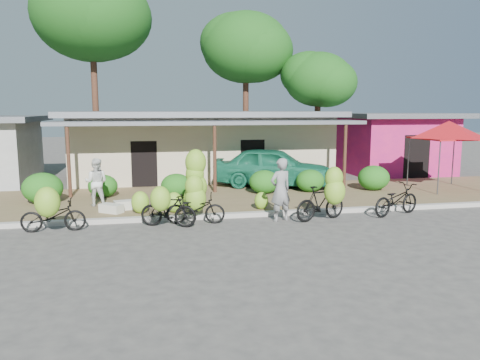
{
  "coord_description": "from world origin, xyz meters",
  "views": [
    {
      "loc": [
        -2.7,
        -12.47,
        3.45
      ],
      "look_at": [
        0.23,
        2.1,
        1.2
      ],
      "focal_mm": 35.0,
      "sensor_mm": 36.0,
      "label": 1
    }
  ],
  "objects_px": {
    "tree_near_right": "(315,78)",
    "bike_center": "(195,194)",
    "red_canopy": "(449,130)",
    "bike_far_left": "(52,212)",
    "sack_near": "(127,205)",
    "bike_right": "(325,198)",
    "tree_far_center": "(88,13)",
    "bystander": "(96,182)",
    "sack_far": "(111,208)",
    "bike_left": "(167,208)",
    "vendor": "(281,190)",
    "teal_van": "(273,167)",
    "tree_center_right": "(242,46)",
    "bike_far_right": "(396,200)"
  },
  "relations": [
    {
      "from": "tree_center_right",
      "to": "bike_center",
      "type": "relative_size",
      "value": 4.2
    },
    {
      "from": "sack_near",
      "to": "bystander",
      "type": "bearing_deg",
      "value": 142.7
    },
    {
      "from": "tree_center_right",
      "to": "bike_far_left",
      "type": "xyz_separation_m",
      "value": [
        -8.66,
        -15.48,
        -6.72
      ]
    },
    {
      "from": "sack_near",
      "to": "bike_far_right",
      "type": "bearing_deg",
      "value": -13.87
    },
    {
      "from": "tree_center_right",
      "to": "vendor",
      "type": "relative_size",
      "value": 4.74
    },
    {
      "from": "sack_far",
      "to": "bike_left",
      "type": "bearing_deg",
      "value": -47.88
    },
    {
      "from": "tree_far_center",
      "to": "bike_far_left",
      "type": "xyz_separation_m",
      "value": [
        0.34,
        -14.98,
        -8.25
      ]
    },
    {
      "from": "tree_center_right",
      "to": "tree_near_right",
      "type": "distance_m",
      "value": 4.9
    },
    {
      "from": "bike_left",
      "to": "bike_far_right",
      "type": "bearing_deg",
      "value": -67.47
    },
    {
      "from": "tree_center_right",
      "to": "teal_van",
      "type": "xyz_separation_m",
      "value": [
        -0.62,
        -9.61,
        -6.33
      ]
    },
    {
      "from": "tree_far_center",
      "to": "vendor",
      "type": "relative_size",
      "value": 5.75
    },
    {
      "from": "red_canopy",
      "to": "bystander",
      "type": "relative_size",
      "value": 2.1
    },
    {
      "from": "red_canopy",
      "to": "sack_near",
      "type": "relative_size",
      "value": 4.12
    },
    {
      "from": "tree_center_right",
      "to": "bystander",
      "type": "relative_size",
      "value": 5.63
    },
    {
      "from": "tree_near_right",
      "to": "bike_right",
      "type": "bearing_deg",
      "value": -108.76
    },
    {
      "from": "tree_near_right",
      "to": "sack_near",
      "type": "distance_m",
      "value": 16.29
    },
    {
      "from": "tree_center_right",
      "to": "bystander",
      "type": "distance_m",
      "value": 15.95
    },
    {
      "from": "tree_far_center",
      "to": "sack_near",
      "type": "bearing_deg",
      "value": -79.7
    },
    {
      "from": "bystander",
      "to": "teal_van",
      "type": "bearing_deg",
      "value": -147.24
    },
    {
      "from": "bystander",
      "to": "tree_near_right",
      "type": "bearing_deg",
      "value": -127.15
    },
    {
      "from": "sack_far",
      "to": "teal_van",
      "type": "height_order",
      "value": "teal_van"
    },
    {
      "from": "red_canopy",
      "to": "bike_far_left",
      "type": "bearing_deg",
      "value": -165.81
    },
    {
      "from": "bike_right",
      "to": "sack_near",
      "type": "height_order",
      "value": "bike_right"
    },
    {
      "from": "sack_near",
      "to": "bystander",
      "type": "relative_size",
      "value": 0.51
    },
    {
      "from": "tree_center_right",
      "to": "sack_far",
      "type": "height_order",
      "value": "tree_center_right"
    },
    {
      "from": "sack_near",
      "to": "bystander",
      "type": "distance_m",
      "value": 1.49
    },
    {
      "from": "tree_near_right",
      "to": "tree_center_right",
      "type": "bearing_deg",
      "value": 153.43
    },
    {
      "from": "sack_near",
      "to": "bike_far_left",
      "type": "bearing_deg",
      "value": -131.02
    },
    {
      "from": "tree_far_center",
      "to": "bike_far_left",
      "type": "relative_size",
      "value": 6.39
    },
    {
      "from": "bike_far_left",
      "to": "bike_center",
      "type": "bearing_deg",
      "value": -82.14
    },
    {
      "from": "vendor",
      "to": "teal_van",
      "type": "xyz_separation_m",
      "value": [
        1.35,
        5.76,
        -0.01
      ]
    },
    {
      "from": "tree_near_right",
      "to": "bike_far_left",
      "type": "xyz_separation_m",
      "value": [
        -12.66,
        -13.48,
        -4.72
      ]
    },
    {
      "from": "bike_left",
      "to": "sack_near",
      "type": "xyz_separation_m",
      "value": [
        -1.22,
        2.33,
        -0.33
      ]
    },
    {
      "from": "tree_center_right",
      "to": "sack_far",
      "type": "relative_size",
      "value": 12.5
    },
    {
      "from": "bike_far_right",
      "to": "sack_far",
      "type": "xyz_separation_m",
      "value": [
        -9.16,
        1.7,
        -0.26
      ]
    },
    {
      "from": "bike_right",
      "to": "sack_far",
      "type": "bearing_deg",
      "value": 54.74
    },
    {
      "from": "bike_far_left",
      "to": "vendor",
      "type": "height_order",
      "value": "vendor"
    },
    {
      "from": "bike_right",
      "to": "bystander",
      "type": "distance_m",
      "value": 7.82
    },
    {
      "from": "teal_van",
      "to": "bystander",
      "type": "bearing_deg",
      "value": 133.69
    },
    {
      "from": "tree_near_right",
      "to": "bystander",
      "type": "bearing_deg",
      "value": -138.43
    },
    {
      "from": "tree_near_right",
      "to": "bike_center",
      "type": "distance_m",
      "value": 16.13
    },
    {
      "from": "tree_far_center",
      "to": "bike_far_left",
      "type": "height_order",
      "value": "tree_far_center"
    },
    {
      "from": "tree_center_right",
      "to": "sack_far",
      "type": "xyz_separation_m",
      "value": [
        -7.18,
        -13.65,
        -7.05
      ]
    },
    {
      "from": "tree_center_right",
      "to": "bike_left",
      "type": "xyz_separation_m",
      "value": [
        -5.47,
        -15.54,
        -6.71
      ]
    },
    {
      "from": "bike_right",
      "to": "bike_far_right",
      "type": "bearing_deg",
      "value": -99.92
    },
    {
      "from": "tree_center_right",
      "to": "bike_right",
      "type": "xyz_separation_m",
      "value": [
        -0.66,
        -15.71,
        -6.57
      ]
    },
    {
      "from": "red_canopy",
      "to": "bike_far_left",
      "type": "xyz_separation_m",
      "value": [
        -15.0,
        -3.79,
        -2.02
      ]
    },
    {
      "from": "teal_van",
      "to": "bike_far_right",
      "type": "bearing_deg",
      "value": -133.4
    },
    {
      "from": "tree_far_center",
      "to": "bystander",
      "type": "xyz_separation_m",
      "value": [
        1.26,
        -11.91,
        -7.88
      ]
    },
    {
      "from": "bystander",
      "to": "red_canopy",
      "type": "bearing_deg",
      "value": -165.75
    }
  ]
}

